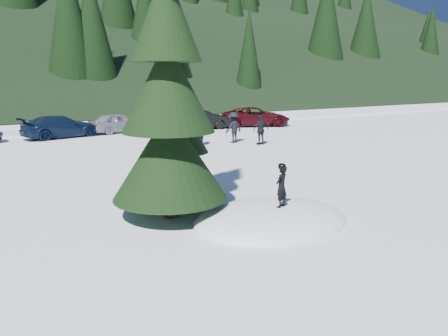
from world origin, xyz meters
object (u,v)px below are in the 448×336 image
car_3 (61,127)px  car_4 (118,123)px  spruce_tall (168,99)px  adult_1 (261,130)px  car_6 (256,117)px  adult_0 (199,130)px  spruce_short (181,135)px  car_5 (200,119)px  adult_2 (234,127)px  child_skier (281,187)px

car_3 → car_4: 3.97m
spruce_tall → adult_1: 13.84m
adult_1 → car_4: size_ratio=0.42×
adult_1 → car_6: 9.48m
spruce_tall → adult_0: 12.97m
spruce_short → car_5: bearing=60.6°
car_4 → car_6: (10.57, -1.56, 0.05)m
spruce_short → adult_2: size_ratio=2.95×
adult_1 → car_4: adult_1 is taller
child_skier → car_4: (2.10, 21.06, -0.35)m
adult_2 → car_6: 8.91m
child_skier → adult_1: bearing=-146.2°
car_3 → car_6: size_ratio=0.92×
spruce_short → car_6: 21.28m
adult_1 → car_6: adult_1 is taller
car_3 → car_5: size_ratio=1.08×
adult_0 → car_4: adult_0 is taller
adult_0 → adult_1: adult_0 is taller
adult_1 → car_6: size_ratio=0.32×
spruce_short → car_3: bearing=91.8°
car_3 → car_6: (14.50, -1.00, 0.03)m
adult_1 → child_skier: bearing=57.7°
spruce_tall → car_3: 18.60m
spruce_short → adult_0: (5.54, 9.53, -1.20)m
adult_0 → car_3: adult_0 is taller
adult_1 → spruce_short: bearing=43.2°
adult_2 → spruce_tall: bearing=39.9°
child_skier → car_5: bearing=-134.9°
spruce_short → car_5: size_ratio=1.18×
spruce_tall → car_4: 19.64m
adult_0 → adult_2: adult_2 is taller
car_6 → spruce_short: bearing=159.8°
child_skier → car_4: child_skier is taller
adult_1 → adult_2: adult_2 is taller
adult_2 → car_4: adult_2 is taller
spruce_short → child_skier: size_ratio=4.77×
spruce_tall → child_skier: 3.85m
car_5 → car_6: bearing=-85.0°
adult_0 → car_5: (3.75, 6.97, -0.15)m
adult_0 → car_5: adult_0 is taller
adult_0 → car_4: (-2.16, 8.03, -0.21)m
adult_2 → car_6: size_ratio=0.34×
car_4 → spruce_short: bearing=156.9°
car_3 → spruce_tall: bearing=165.9°
spruce_short → car_5: spruce_short is taller
car_6 → car_5: bearing=104.9°
spruce_tall → adult_1: (9.81, 9.45, -2.46)m
spruce_short → child_skier: spruce_short is taller
adult_2 → car_4: 9.23m
adult_0 → car_6: bearing=158.6°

